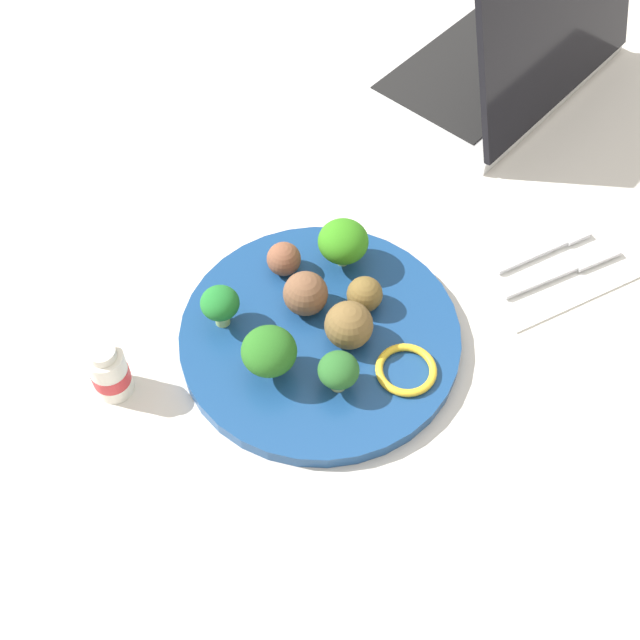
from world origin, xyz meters
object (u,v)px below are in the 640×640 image
(meatball_near_rim, at_px, (281,260))
(napkin, at_px, (550,262))
(meatball_back_left, at_px, (365,294))
(plate, at_px, (320,336))
(broccoli_floret_center, at_px, (343,242))
(broccoli_floret_near_rim, at_px, (339,371))
(pepper_ring_back_right, at_px, (406,370))
(meatball_mid_right, at_px, (305,294))
(knife, at_px, (566,269))
(yogurt_bottle, at_px, (110,372))
(broccoli_floret_mid_left, at_px, (269,352))
(meatball_back_right, at_px, (349,325))
(broccoli_floret_front_right, at_px, (220,304))
(fork, at_px, (546,245))
(laptop, at_px, (506,55))

(meatball_near_rim, xyz_separation_m, napkin, (0.27, -0.10, -0.03))
(meatball_back_left, bearing_deg, plate, -168.76)
(broccoli_floret_center, bearing_deg, plate, -130.09)
(broccoli_floret_near_rim, height_order, pepper_ring_back_right, broccoli_floret_near_rim)
(meatball_mid_right, height_order, meatball_near_rim, meatball_mid_right)
(broccoli_floret_center, height_order, pepper_ring_back_right, broccoli_floret_center)
(meatball_near_rim, height_order, pepper_ring_back_right, meatball_near_rim)
(pepper_ring_back_right, height_order, knife, pepper_ring_back_right)
(knife, relative_size, yogurt_bottle, 2.19)
(broccoli_floret_mid_left, height_order, yogurt_bottle, broccoli_floret_mid_left)
(broccoli_floret_near_rim, relative_size, meatball_back_left, 1.18)
(meatball_near_rim, bearing_deg, meatball_back_right, -77.08)
(broccoli_floret_front_right, distance_m, napkin, 0.36)
(broccoli_floret_near_rim, distance_m, knife, 0.29)
(broccoli_floret_near_rim, xyz_separation_m, meatball_mid_right, (0.01, 0.10, -0.00))
(broccoli_floret_mid_left, xyz_separation_m, meatball_mid_right, (0.06, 0.06, -0.01))
(knife, bearing_deg, pepper_ring_back_right, -168.50)
(broccoli_floret_front_right, xyz_separation_m, yogurt_bottle, (-0.12, -0.02, -0.02))
(broccoli_floret_near_rim, height_order, broccoli_floret_mid_left, broccoli_floret_mid_left)
(knife, bearing_deg, meatball_back_left, 168.84)
(plate, xyz_separation_m, broccoli_floret_center, (0.06, 0.07, 0.04))
(plate, xyz_separation_m, meatball_mid_right, (-0.00, 0.03, 0.03))
(broccoli_floret_front_right, height_order, meatball_back_right, same)
(plate, xyz_separation_m, meatball_near_rim, (-0.00, 0.09, 0.03))
(meatball_mid_right, height_order, yogurt_bottle, yogurt_bottle)
(meatball_near_rim, bearing_deg, broccoli_floret_front_right, -156.11)
(knife, bearing_deg, broccoli_floret_near_rim, -173.84)
(napkin, xyz_separation_m, yogurt_bottle, (-0.47, 0.05, 0.03))
(meatball_back_right, bearing_deg, broccoli_floret_mid_left, -178.34)
(meatball_near_rim, xyz_separation_m, fork, (0.28, -0.08, -0.03))
(broccoli_floret_front_right, height_order, meatball_mid_right, broccoli_floret_front_right)
(broccoli_floret_center, height_order, meatball_back_left, broccoli_floret_center)
(broccoli_floret_front_right, bearing_deg, broccoli_floret_mid_left, -74.87)
(broccoli_floret_front_right, relative_size, meatball_mid_right, 1.04)
(broccoli_floret_front_right, relative_size, yogurt_bottle, 0.71)
(meatball_back_left, bearing_deg, knife, -11.16)
(broccoli_floret_front_right, relative_size, meatball_near_rim, 1.32)
(broccoli_floret_near_rim, height_order, yogurt_bottle, yogurt_bottle)
(broccoli_floret_center, xyz_separation_m, yogurt_bottle, (-0.26, -0.04, -0.02))
(plate, bearing_deg, broccoli_floret_mid_left, -160.46)
(broccoli_floret_mid_left, bearing_deg, meatball_back_right, 1.66)
(plate, distance_m, pepper_ring_back_right, 0.10)
(plate, xyz_separation_m, broccoli_floret_front_right, (-0.08, 0.05, 0.04))
(pepper_ring_back_right, relative_size, knife, 0.41)
(meatball_back_left, xyz_separation_m, meatball_mid_right, (-0.06, 0.02, 0.00))
(meatball_near_rim, height_order, napkin, meatball_near_rim)
(laptop, bearing_deg, fork, -113.11)
(meatball_mid_right, bearing_deg, fork, -6.23)
(broccoli_floret_front_right, xyz_separation_m, knife, (0.36, -0.08, -0.04))
(broccoli_floret_front_right, height_order, broccoli_floret_center, broccoli_floret_center)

